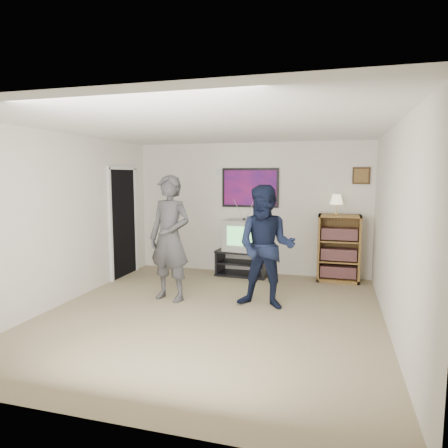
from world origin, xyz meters
The scene contains 13 objects.
room_shell centered at (0.00, 0.35, 1.25)m, with size 4.51×5.00×2.51m.
media_stand centered at (-0.08, 2.23, 0.24)m, with size 1.00×0.60×0.48m.
crt_television centered at (-0.06, 2.23, 0.77)m, with size 0.68×0.58×0.58m, color #9D9D98, non-canonical shape.
bookshelf centered at (1.66, 2.28, 0.60)m, with size 0.73×0.42×1.20m, color brown, non-canonical shape.
table_lamp centered at (1.59, 2.24, 1.38)m, with size 0.22×0.22×0.36m, color #FFFAC1, non-canonical shape.
person_tall centered at (-0.80, 0.48, 0.95)m, with size 0.69×0.45×1.89m, color #38383B.
person_short centered at (0.65, 0.50, 0.88)m, with size 0.85×0.66×1.76m, color black.
controller_left centered at (-0.79, 0.69, 1.25)m, with size 0.03×0.11×0.03m, color white.
controller_right centered at (0.65, 0.78, 1.04)m, with size 0.04×0.13×0.04m, color white.
poster centered at (0.00, 2.48, 1.65)m, with size 1.10×0.03×0.75m, color black.
air_vent centered at (-0.55, 2.48, 1.95)m, with size 0.28×0.02×0.14m, color white.
small_picture centered at (2.00, 2.48, 1.88)m, with size 0.30×0.03×0.30m, color black.
doorway centered at (-2.23, 1.60, 1.00)m, with size 0.03×0.85×2.00m, color black.
Camera 1 is at (1.58, -5.00, 1.88)m, focal length 32.00 mm.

